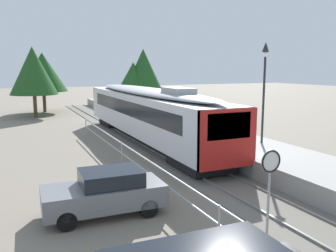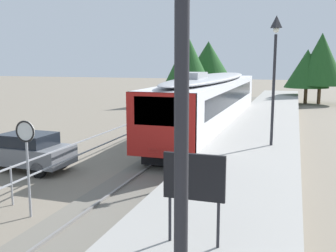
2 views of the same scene
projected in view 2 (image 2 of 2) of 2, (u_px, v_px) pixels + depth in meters
ground_plane at (142, 143)px, 21.46m from camera, size 160.00×160.00×0.00m
track_rails at (195, 146)px, 20.53m from camera, size 3.20×60.00×0.14m
commuter_train at (211, 99)px, 24.02m from camera, size 2.82×19.43×3.74m
station_platform at (258, 142)px, 19.47m from camera, size 3.90×60.00×0.90m
platform_lamp_near_end at (182, 34)px, 3.05m from camera, size 0.34×0.34×5.35m
platform_lamp_mid_platform at (275, 56)px, 16.01m from camera, size 0.34×0.34×5.35m
platform_notice_board at (194, 180)px, 7.41m from camera, size 1.20×0.08×1.80m
speed_limit_sign at (26, 145)px, 10.87m from camera, size 0.61×0.10×2.81m
carpark_fence at (11, 177)px, 12.02m from camera, size 0.06×36.06×1.25m
parked_hatchback_grey at (25, 151)px, 16.03m from camera, size 4.06×1.89×1.53m
tree_behind_carpark at (307, 69)px, 40.95m from camera, size 4.59×4.59×5.67m
tree_behind_station_far at (321, 59)px, 40.41m from camera, size 5.04×5.04×7.33m
tree_distant_left at (188, 59)px, 40.67m from camera, size 4.67×4.67×7.07m
tree_distant_centre at (208, 61)px, 44.26m from camera, size 5.36×5.36×6.67m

